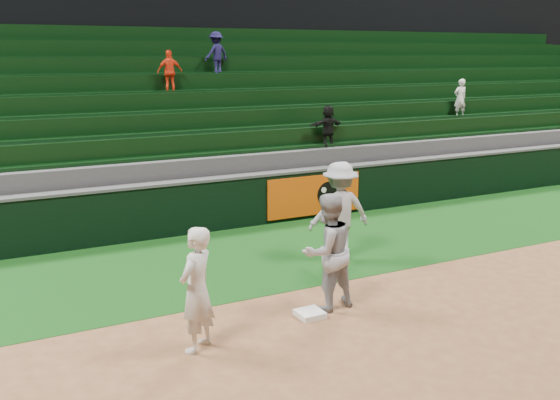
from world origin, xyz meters
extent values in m
plane|color=brown|center=(0.00, 0.00, 0.00)|extent=(70.00, 70.00, 0.00)
cube|color=#0D370F|center=(0.00, 3.00, 0.00)|extent=(36.00, 4.20, 0.01)
cube|color=black|center=(0.00, 17.45, 6.00)|extent=(40.00, 12.00, 12.00)
cube|color=white|center=(-0.07, -0.17, 0.05)|extent=(0.41, 0.41, 0.09)
imported|color=silver|center=(-2.02, -0.43, 0.89)|extent=(0.78, 0.74, 1.79)
imported|color=#999AA2|center=(0.34, 0.01, 0.96)|extent=(1.02, 0.84, 1.92)
imported|color=#A6A9B4|center=(1.87, 2.05, 1.00)|extent=(1.35, 0.87, 1.98)
cube|color=black|center=(0.00, 5.20, 0.60)|extent=(36.00, 0.35, 1.20)
cube|color=#D84C0A|center=(3.00, 5.01, 0.60)|extent=(2.60, 0.05, 1.00)
cylinder|color=black|center=(3.40, 4.98, 0.60)|extent=(0.64, 0.02, 0.64)
cylinder|color=white|center=(3.25, 4.96, 0.72)|extent=(0.14, 0.02, 0.14)
cube|color=#424244|center=(0.00, 5.20, 1.22)|extent=(36.00, 0.40, 0.06)
cube|color=#38373A|center=(0.00, 5.92, 0.82)|extent=(36.00, 0.85, 1.65)
cube|color=black|center=(0.00, 6.18, 1.90)|extent=(36.00, 0.14, 0.50)
cube|color=black|center=(0.00, 6.01, 1.69)|extent=(36.00, 0.45, 0.08)
cube|color=#38373A|center=(0.00, 6.78, 1.05)|extent=(36.00, 0.85, 2.10)
cube|color=black|center=(0.00, 7.03, 2.35)|extent=(36.00, 0.14, 0.50)
cube|color=black|center=(0.00, 6.86, 2.14)|extent=(36.00, 0.45, 0.08)
cube|color=#38373A|center=(0.00, 7.62, 1.27)|extent=(36.00, 0.85, 2.55)
cube|color=black|center=(0.00, 7.88, 2.80)|extent=(36.00, 0.14, 0.50)
cube|color=black|center=(0.00, 7.71, 2.59)|extent=(36.00, 0.45, 0.08)
cube|color=#38373A|center=(0.00, 8.47, 1.50)|extent=(36.00, 0.85, 3.00)
cube|color=black|center=(0.00, 8.73, 3.25)|extent=(36.00, 0.14, 0.50)
cube|color=black|center=(0.00, 8.56, 3.04)|extent=(36.00, 0.45, 0.08)
cube|color=#38373A|center=(0.00, 9.32, 1.73)|extent=(36.00, 0.85, 3.45)
cube|color=black|center=(0.00, 9.58, 3.70)|extent=(36.00, 0.14, 0.50)
cube|color=black|center=(0.00, 9.41, 3.49)|extent=(36.00, 0.45, 0.08)
cube|color=#38373A|center=(0.00, 10.18, 1.95)|extent=(36.00, 0.85, 3.90)
cube|color=black|center=(0.00, 10.43, 4.15)|extent=(36.00, 0.14, 0.50)
cube|color=black|center=(0.00, 10.26, 3.94)|extent=(36.00, 0.45, 0.08)
cube|color=#38373A|center=(0.00, 11.02, 2.17)|extent=(36.00, 0.85, 4.35)
cube|color=black|center=(0.00, 11.28, 4.60)|extent=(36.00, 0.14, 0.50)
cube|color=black|center=(0.00, 11.11, 4.39)|extent=(36.00, 0.45, 0.08)
imported|color=red|center=(0.46, 8.43, 3.58)|extent=(0.69, 0.32, 1.15)
imported|color=black|center=(3.90, 5.88, 2.20)|extent=(1.05, 0.46, 1.10)
imported|color=silver|center=(9.20, 6.73, 2.70)|extent=(0.46, 0.32, 1.19)
imported|color=#141138|center=(2.14, 9.28, 4.06)|extent=(0.89, 0.68, 1.22)
camera|label=1|loc=(-4.66, -8.14, 4.07)|focal=40.00mm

